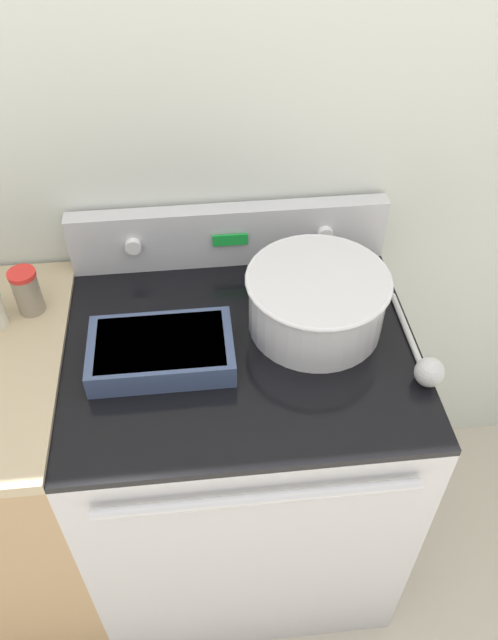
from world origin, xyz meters
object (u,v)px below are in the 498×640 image
(ladle, at_px, (426,366))
(spice_jar_red_cap, at_px, (27,291))
(casserole_dish, at_px, (161,350))
(mixing_bowl, at_px, (317,299))

(ladle, bearing_deg, spice_jar_red_cap, 161.74)
(ladle, distance_m, spice_jar_red_cap, 0.93)
(casserole_dish, xyz_separation_m, spice_jar_red_cap, (-0.31, 0.19, 0.04))
(ladle, bearing_deg, casserole_dish, 169.74)
(mixing_bowl, xyz_separation_m, casserole_dish, (-0.36, -0.08, -0.05))
(casserole_dish, bearing_deg, mixing_bowl, 12.17)
(mixing_bowl, relative_size, spice_jar_red_cap, 2.84)
(mixing_bowl, bearing_deg, spice_jar_red_cap, 170.70)
(mixing_bowl, relative_size, ladle, 1.07)
(spice_jar_red_cap, bearing_deg, ladle, -18.26)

